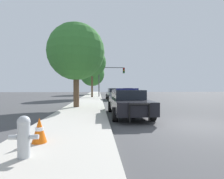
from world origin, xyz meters
The scene contains 12 objects.
ground_plane centered at (0.00, 0.00, 0.00)m, with size 110.00×110.00×0.00m, color #474749.
sidewalk_left centered at (-5.10, 0.00, 0.07)m, with size 3.00×110.00×0.13m.
police_car centered at (-2.40, 2.76, 0.77)m, with size 2.02×5.38×1.54m.
fire_hydrant centered at (-5.59, -3.25, 0.59)m, with size 0.59×0.26×0.87m.
traffic_light centered at (-2.22, 21.17, 3.60)m, with size 4.26×0.35×4.84m.
car_background_midblock centered at (-2.00, 15.58, 0.79)m, with size 2.05×4.66×1.50m.
car_background_distant centered at (1.90, 38.48, 0.72)m, with size 2.12×4.73×1.33m.
car_background_oncoming centered at (1.83, 27.65, 0.78)m, with size 2.00×4.57×1.48m.
tree_sidewalk_near centered at (-5.71, 6.28, 4.25)m, with size 4.26×4.26×6.27m.
tree_sidewalk_far centered at (-5.49, 33.31, 4.72)m, with size 5.59×5.59×7.39m.
tree_sidewalk_mid centered at (-5.03, 19.92, 5.44)m, with size 4.30×4.30×7.47m.
traffic_cone centered at (-5.60, -2.26, 0.46)m, with size 0.38×0.38×0.66m.
Camera 1 is at (-4.05, -6.98, 1.58)m, focal length 28.00 mm.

